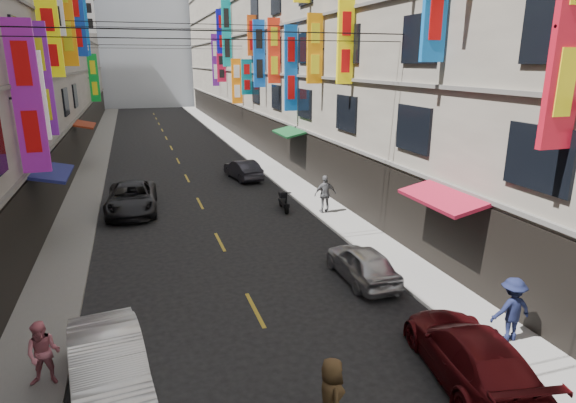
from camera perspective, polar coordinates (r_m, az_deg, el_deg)
sidewalk_left at (r=37.52m, az=-22.08°, el=4.03°), size 2.00×90.00×0.12m
sidewalk_right at (r=38.48m, az=-3.96°, el=5.46°), size 2.00×90.00×0.12m
building_row_right at (r=39.74m, az=4.67°, el=19.44°), size 10.14×90.00×19.00m
haze_block at (r=86.85m, az=-16.67°, el=18.06°), size 18.00×8.00×22.00m
shop_signage at (r=29.99m, az=-12.70°, el=19.48°), size 14.00×55.00×11.85m
street_awnings at (r=21.21m, az=-12.70°, el=4.37°), size 13.99×35.20×0.41m
overhead_cables at (r=24.96m, az=-11.47°, el=19.56°), size 14.00×38.04×1.24m
lane_markings at (r=34.61m, az=-12.44°, el=3.81°), size 0.12×80.20×0.01m
scooter_far_right at (r=24.22m, az=-0.52°, el=-0.01°), size 0.50×1.80×1.14m
car_left_mid at (r=11.80m, az=-20.46°, el=-18.24°), size 2.07×4.57×1.45m
car_left_far at (r=25.07m, az=-18.03°, el=0.37°), size 2.62×5.21×1.42m
car_right_near at (r=12.50m, az=20.81°, el=-16.52°), size 2.61×4.82×1.33m
car_right_mid at (r=16.69m, az=8.80°, el=-7.25°), size 1.47×3.62×1.23m
car_right_far at (r=30.82m, az=-5.37°, el=3.79°), size 1.89×3.93×1.24m
pedestrian_lfar at (r=12.61m, az=-27.00°, el=-15.77°), size 0.83×0.63×1.55m
pedestrian_rnear at (r=14.13m, az=24.98°, el=-11.50°), size 1.16×0.65×1.75m
pedestrian_rfar at (r=23.38m, az=4.44°, el=0.88°), size 1.11×0.66×1.85m
pedestrian_crossing at (r=10.30m, az=5.13°, el=-22.06°), size 0.63×0.87×1.67m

